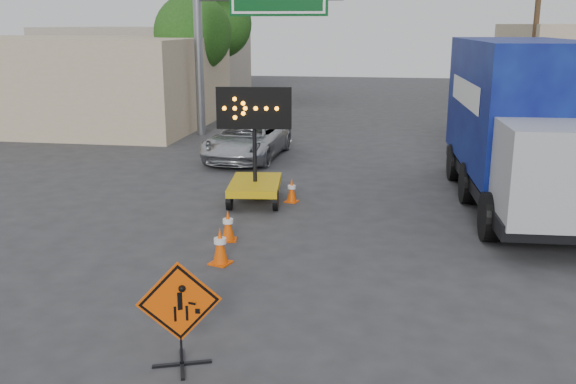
% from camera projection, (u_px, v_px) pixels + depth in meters
% --- Properties ---
extents(ground, '(100.00, 100.00, 0.00)m').
position_uv_depth(ground, '(270.00, 349.00, 9.38)').
color(ground, '#2D2D30').
rests_on(ground, ground).
extents(curb_right, '(0.40, 60.00, 0.12)m').
position_uv_depth(curb_right, '(552.00, 157.00, 22.53)').
color(curb_right, gray).
rests_on(curb_right, ground).
extents(storefront_left_near, '(14.00, 10.00, 4.00)m').
position_uv_depth(storefront_left_near, '(59.00, 81.00, 30.17)').
color(storefront_left_near, tan).
rests_on(storefront_left_near, ground).
extents(storefront_left_far, '(12.00, 10.00, 4.40)m').
position_uv_depth(storefront_left_far, '(149.00, 60.00, 43.64)').
color(storefront_left_far, '#A99D8D').
rests_on(storefront_left_far, ground).
extents(highway_gantry, '(6.18, 0.38, 6.90)m').
position_uv_depth(highway_gantry, '(246.00, 12.00, 25.92)').
color(highway_gantry, slate).
rests_on(highway_gantry, ground).
extents(utility_pole_far, '(1.80, 0.26, 9.00)m').
position_uv_depth(utility_pole_far, '(536.00, 22.00, 29.82)').
color(utility_pole_far, '#46341E').
rests_on(utility_pole_far, ground).
extents(tree_left_near, '(3.71, 3.71, 6.03)m').
position_uv_depth(tree_left_near, '(193.00, 33.00, 30.58)').
color(tree_left_near, '#46341E').
rests_on(tree_left_near, ground).
extents(tree_left_far, '(4.10, 4.10, 6.66)m').
position_uv_depth(tree_left_far, '(217.00, 24.00, 38.26)').
color(tree_left_far, '#46341E').
rests_on(tree_left_far, ground).
extents(construction_sign, '(1.10, 0.79, 1.54)m').
position_uv_depth(construction_sign, '(180.00, 311.00, 8.72)').
color(construction_sign, black).
rests_on(construction_sign, ground).
extents(arrow_board, '(1.93, 2.28, 3.06)m').
position_uv_depth(arrow_board, '(255.00, 178.00, 16.91)').
color(arrow_board, '#C39B0A').
rests_on(arrow_board, ground).
extents(pickup_truck, '(2.53, 5.00, 1.36)m').
position_uv_depth(pickup_truck, '(248.00, 139.00, 22.53)').
color(pickup_truck, '#B6B8BD').
rests_on(pickup_truck, ground).
extents(box_truck, '(3.17, 8.99, 4.21)m').
position_uv_depth(box_truck, '(522.00, 133.00, 16.34)').
color(box_truck, black).
rests_on(box_truck, ground).
extents(cone_a, '(0.48, 0.48, 0.76)m').
position_uv_depth(cone_a, '(220.00, 246.00, 12.62)').
color(cone_a, '#E34A04').
rests_on(cone_a, ground).
extents(cone_b, '(0.42, 0.42, 0.70)m').
position_uv_depth(cone_b, '(228.00, 225.00, 13.99)').
color(cone_b, '#E34A04').
rests_on(cone_b, ground).
extents(cone_c, '(0.40, 0.40, 0.64)m').
position_uv_depth(cone_c, '(292.00, 190.00, 17.05)').
color(cone_c, '#E34A04').
rests_on(cone_c, ground).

